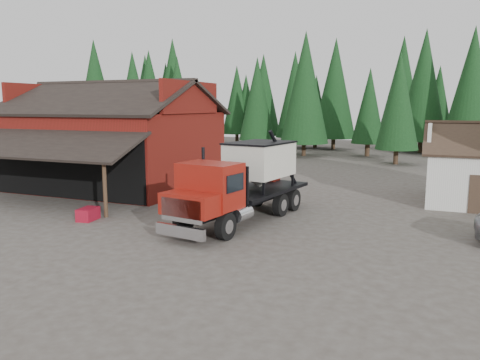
% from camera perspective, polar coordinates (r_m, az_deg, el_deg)
% --- Properties ---
extents(ground, '(120.00, 120.00, 0.00)m').
position_cam_1_polar(ground, '(19.50, -6.80, -7.34)').
color(ground, '#443D36').
rests_on(ground, ground).
extents(red_barn, '(12.80, 13.63, 7.18)m').
position_cam_1_polar(red_barn, '(33.20, -15.15, 3.92)').
color(red_barn, maroon).
rests_on(red_barn, ground).
extents(conifer_backdrop, '(76.00, 16.00, 16.00)m').
position_cam_1_polar(conifer_backdrop, '(59.25, 13.50, 3.50)').
color(conifer_backdrop, black).
rests_on(conifer_backdrop, ground).
extents(near_pine_a, '(4.40, 4.40, 11.40)m').
position_cam_1_polar(near_pine_a, '(54.19, -12.85, 9.79)').
color(near_pine_a, '#382619').
rests_on(near_pine_a, ground).
extents(near_pine_b, '(3.96, 3.96, 10.40)m').
position_cam_1_polar(near_pine_b, '(46.39, 18.78, 9.08)').
color(near_pine_b, '#382619').
rests_on(near_pine_b, ground).
extents(near_pine_d, '(5.28, 5.28, 13.40)m').
position_cam_1_polar(near_pine_d, '(52.02, 7.93, 11.08)').
color(near_pine_d, '#382619').
rests_on(near_pine_d, ground).
extents(feed_truck, '(4.01, 9.76, 4.28)m').
position_cam_1_polar(feed_truck, '(22.20, 0.37, 0.03)').
color(feed_truck, black).
rests_on(feed_truck, ground).
extents(equip_box, '(0.85, 1.19, 0.60)m').
position_cam_1_polar(equip_box, '(23.80, -18.03, -3.97)').
color(equip_box, maroon).
rests_on(equip_box, ground).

